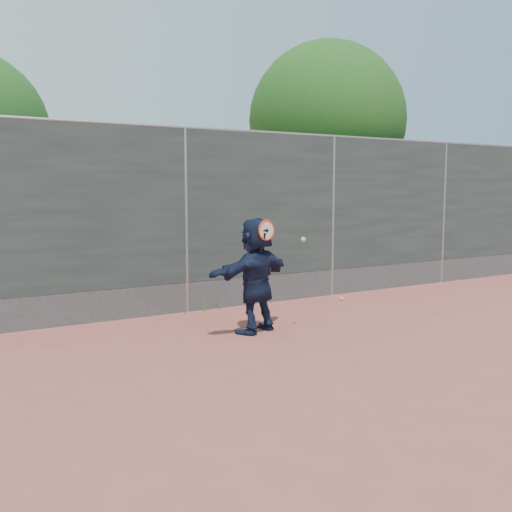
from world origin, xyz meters
TOP-DOWN VIEW (x-y plane):
  - ground at (0.00, 0.00)m, footprint 80.00×80.00m
  - player at (0.32, 1.78)m, footprint 1.59×0.95m
  - ball_ground at (2.81, 2.96)m, footprint 0.07×0.07m
  - fence at (-0.00, 3.50)m, footprint 20.00×0.06m
  - swing_action at (0.42, 1.58)m, footprint 0.73×0.22m
  - tree_right at (4.68, 5.75)m, footprint 3.78×3.60m
  - weed_clump at (0.29, 3.38)m, footprint 0.68×0.07m

SIDE VIEW (x-z plane):
  - ground at x=0.00m, z-range 0.00..0.00m
  - ball_ground at x=2.81m, z-range 0.00..0.07m
  - weed_clump at x=0.29m, z-range -0.02..0.28m
  - player at x=0.32m, z-range 0.00..1.63m
  - swing_action at x=0.42m, z-range 1.17..1.69m
  - fence at x=0.00m, z-range 0.07..3.09m
  - tree_right at x=4.68m, z-range 0.80..6.19m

